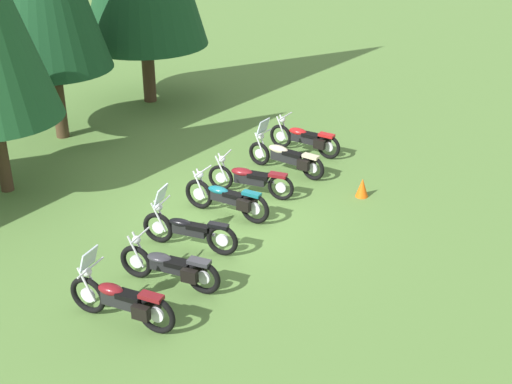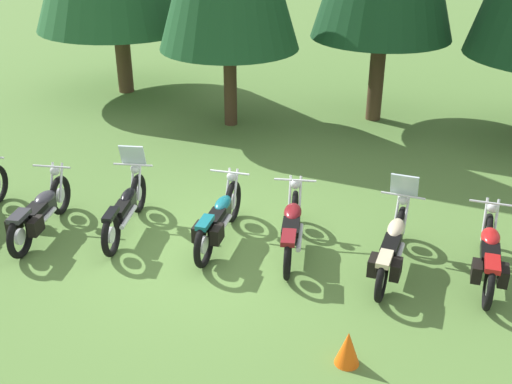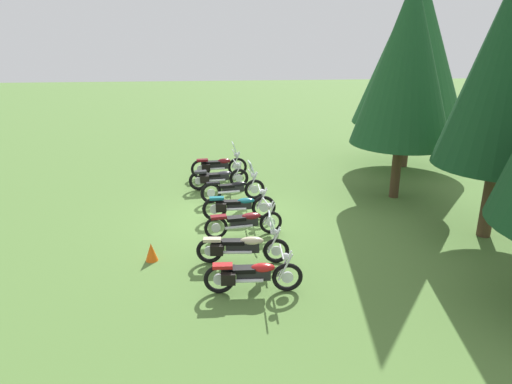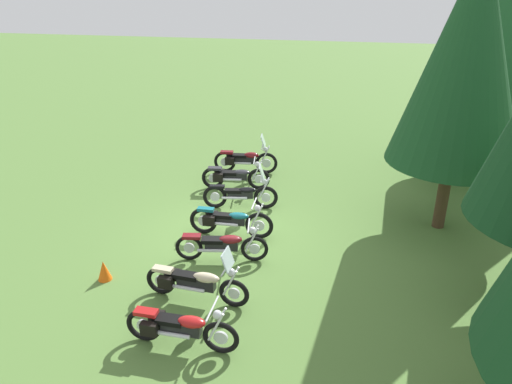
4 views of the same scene
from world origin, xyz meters
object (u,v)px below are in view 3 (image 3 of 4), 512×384
motorcycle_2 (234,188)px  motorcycle_4 (244,221)px  motorcycle_1 (218,177)px  pine_tree_1 (407,62)px  motorcycle_3 (238,206)px  motorcycle_6 (252,274)px  traffic_cone (151,252)px  motorcycle_5 (242,246)px  pine_tree_0 (414,47)px  motorcycle_0 (219,165)px

motorcycle_2 → motorcycle_4: motorcycle_2 is taller
motorcycle_1 → pine_tree_1: pine_tree_1 is taller
motorcycle_3 → motorcycle_4: (1.22, 0.12, -0.01)m
motorcycle_3 → motorcycle_6: (4.27, 0.09, -0.00)m
motorcycle_4 → pine_tree_1: size_ratio=0.31×
motorcycle_4 → traffic_cone: size_ratio=4.70×
motorcycle_3 → motorcycle_4: motorcycle_3 is taller
motorcycle_4 → motorcycle_5: (1.63, -0.17, 0.01)m
pine_tree_0 → motorcycle_4: bearing=-47.4°
motorcycle_0 → motorcycle_3: bearing=-88.8°
motorcycle_3 → motorcycle_4: 1.23m
motorcycle_3 → pine_tree_1: bearing=15.4°
motorcycle_4 → pine_tree_1: 7.41m
motorcycle_2 → motorcycle_0: bearing=90.9°
motorcycle_3 → motorcycle_5: bearing=-91.8°
motorcycle_4 → traffic_cone: 2.79m
motorcycle_2 → traffic_cone: (4.19, -2.29, -0.22)m
motorcycle_0 → pine_tree_0: pine_tree_0 is taller
motorcycle_4 → motorcycle_6: size_ratio=1.01×
motorcycle_1 → motorcycle_6: (7.29, 0.67, 0.01)m
motorcycle_0 → motorcycle_5: (7.28, 0.48, -0.03)m
motorcycle_1 → motorcycle_3: bearing=-86.4°
motorcycle_5 → motorcycle_3: bearing=93.7°
motorcycle_1 → pine_tree_1: bearing=-20.2°
motorcycle_6 → motorcycle_1: bearing=96.9°
motorcycle_2 → pine_tree_0: (-3.74, 7.40, 4.43)m
motorcycle_0 → pine_tree_1: size_ratio=0.31×
motorcycle_6 → traffic_cone: size_ratio=4.64×
pine_tree_1 → motorcycle_3: bearing=-73.8°
motorcycle_4 → motorcycle_1: bearing=90.4°
motorcycle_1 → pine_tree_1: size_ratio=0.30×
motorcycle_0 → motorcycle_5: size_ratio=0.95×
motorcycle_3 → pine_tree_0: pine_tree_0 is taller
traffic_cone → motorcycle_6: bearing=54.1°
motorcycle_0 → motorcycle_5: bearing=-91.9°
motorcycle_0 → motorcycle_6: size_ratio=1.00×
pine_tree_1 → traffic_cone: bearing=-62.4°
motorcycle_1 → motorcycle_4: motorcycle_1 is taller
motorcycle_6 → motorcycle_3: bearing=92.8°
motorcycle_1 → traffic_cone: 5.82m
motorcycle_0 → motorcycle_6: 8.73m
motorcycle_2 → motorcycle_4: bearing=-95.7°
motorcycle_0 → motorcycle_6: bearing=-91.6°
motorcycle_3 → motorcycle_4: bearing=-85.0°
motorcycle_2 → traffic_cone: size_ratio=4.64×
motorcycle_6 → motorcycle_0: bearing=95.7°
motorcycle_1 → motorcycle_6: size_ratio=0.99×
motorcycle_0 → traffic_cone: (6.95, -1.81, -0.25)m
motorcycle_4 → pine_tree_0: 10.77m
motorcycle_3 → pine_tree_0: bearing=35.7°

